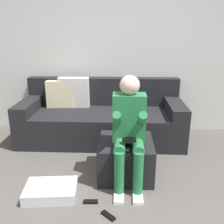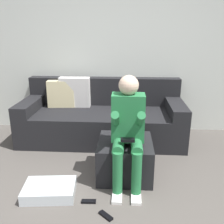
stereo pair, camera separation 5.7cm
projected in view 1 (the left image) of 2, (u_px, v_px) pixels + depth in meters
name	position (u px, v px, depth m)	size (l,w,h in m)	color
ground_plane	(106.00, 222.00, 2.22)	(6.51, 6.51, 0.00)	#544F49
wall_back	(115.00, 45.00, 4.00)	(5.01, 0.10, 2.79)	silver
couch_sectional	(100.00, 118.00, 3.89)	(2.41, 0.97, 0.92)	black
ottoman	(126.00, 158.00, 2.91)	(0.61, 0.63, 0.42)	black
person_seated	(129.00, 126.00, 2.61)	(0.35, 0.59, 1.18)	#26723F
storage_bin	(51.00, 191.00, 2.56)	(0.52, 0.36, 0.11)	silver
remote_near_ottoman	(108.00, 216.00, 2.28)	(0.15, 0.05, 0.02)	black
remote_by_storage_bin	(91.00, 202.00, 2.46)	(0.14, 0.05, 0.02)	black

